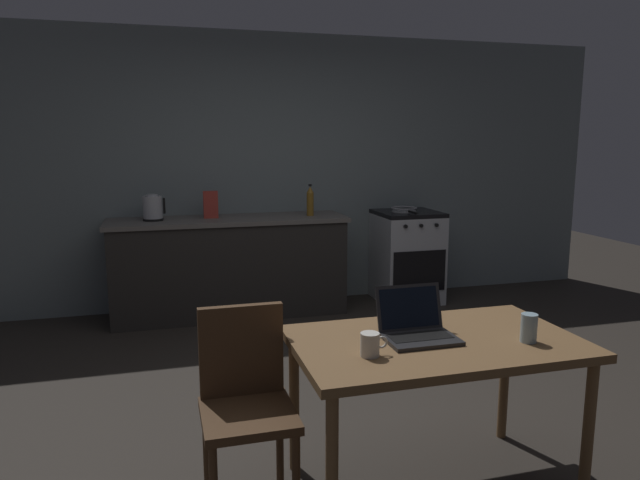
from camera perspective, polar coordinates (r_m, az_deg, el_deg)
name	(u,v)px	position (r m, az deg, el deg)	size (l,w,h in m)	color
ground_plane	(351,409)	(3.68, 3.10, -16.24)	(12.00, 12.00, 0.00)	#2D2823
back_wall	(301,171)	(5.80, -1.89, 6.83)	(6.40, 0.10, 2.61)	slate
kitchen_counter	(230,266)	(5.44, -8.89, -2.55)	(2.16, 0.64, 0.91)	#282623
stove_oven	(407,256)	(5.90, 8.54, -1.58)	(0.60, 0.62, 0.91)	#B7BABF
dining_table	(435,354)	(2.73, 11.28, -10.99)	(1.29, 0.76, 0.73)	brown
chair	(245,394)	(2.66, -7.35, -14.83)	(0.40, 0.40, 0.89)	#4C331E
laptop	(417,328)	(2.69, 9.54, -8.58)	(0.32, 0.28, 0.22)	#232326
electric_kettle	(153,208)	(5.31, -16.14, 3.04)	(0.20, 0.18, 0.23)	black
bottle	(310,201)	(5.43, -0.98, 3.89)	(0.07, 0.07, 0.30)	#8C601E
frying_pan	(404,209)	(5.78, 8.30, 3.01)	(0.26, 0.43, 0.05)	gray
coffee_mug	(370,344)	(2.45, 4.98, -10.21)	(0.12, 0.08, 0.10)	silver
drinking_glass	(529,328)	(2.76, 19.87, -8.15)	(0.07, 0.07, 0.13)	#99B7C6
cereal_box	(211,205)	(5.35, -10.71, 3.44)	(0.13, 0.05, 0.25)	#B2382D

